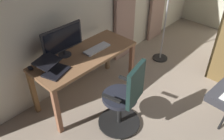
{
  "coord_description": "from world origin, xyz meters",
  "views": [
    {
      "loc": [
        2.58,
        -0.07,
        2.47
      ],
      "look_at": [
        0.95,
        -1.61,
        0.82
      ],
      "focal_mm": 37.71,
      "sensor_mm": 36.0,
      "label": 1
    }
  ],
  "objects_px": {
    "desk": "(85,60)",
    "laptop": "(53,68)",
    "computer_monitor": "(63,40)",
    "computer_mouse": "(30,68)",
    "computer_keyboard": "(97,49)",
    "office_chair": "(124,101)"
  },
  "relations": [
    {
      "from": "desk",
      "to": "laptop",
      "type": "xyz_separation_m",
      "value": [
        0.52,
        0.01,
        0.15
      ]
    },
    {
      "from": "computer_monitor",
      "to": "computer_keyboard",
      "type": "height_order",
      "value": "computer_monitor"
    },
    {
      "from": "desk",
      "to": "computer_keyboard",
      "type": "xyz_separation_m",
      "value": [
        -0.21,
        0.03,
        0.11
      ]
    },
    {
      "from": "computer_keyboard",
      "to": "computer_mouse",
      "type": "height_order",
      "value": "computer_mouse"
    },
    {
      "from": "desk",
      "to": "computer_monitor",
      "type": "distance_m",
      "value": 0.43
    },
    {
      "from": "office_chair",
      "to": "computer_monitor",
      "type": "bearing_deg",
      "value": 83.15
    },
    {
      "from": "office_chair",
      "to": "computer_keyboard",
      "type": "xyz_separation_m",
      "value": [
        -0.3,
        -0.78,
        0.29
      ]
    },
    {
      "from": "computer_mouse",
      "to": "desk",
      "type": "bearing_deg",
      "value": 161.16
    },
    {
      "from": "desk",
      "to": "computer_monitor",
      "type": "bearing_deg",
      "value": -44.85
    },
    {
      "from": "office_chair",
      "to": "laptop",
      "type": "xyz_separation_m",
      "value": [
        0.43,
        -0.79,
        0.33
      ]
    },
    {
      "from": "office_chair",
      "to": "computer_keyboard",
      "type": "relative_size",
      "value": 2.46
    },
    {
      "from": "computer_monitor",
      "to": "computer_mouse",
      "type": "height_order",
      "value": "computer_monitor"
    },
    {
      "from": "computer_monitor",
      "to": "computer_mouse",
      "type": "xyz_separation_m",
      "value": [
        0.5,
        -0.05,
        -0.21
      ]
    },
    {
      "from": "computer_keyboard",
      "to": "laptop",
      "type": "distance_m",
      "value": 0.73
    },
    {
      "from": "computer_monitor",
      "to": "computer_mouse",
      "type": "distance_m",
      "value": 0.55
    },
    {
      "from": "computer_monitor",
      "to": "laptop",
      "type": "relative_size",
      "value": 1.46
    },
    {
      "from": "laptop",
      "to": "computer_mouse",
      "type": "relative_size",
      "value": 4.21
    },
    {
      "from": "desk",
      "to": "office_chair",
      "type": "bearing_deg",
      "value": 83.82
    },
    {
      "from": "office_chair",
      "to": "computer_monitor",
      "type": "relative_size",
      "value": 1.65
    },
    {
      "from": "computer_monitor",
      "to": "computer_mouse",
      "type": "bearing_deg",
      "value": -5.24
    },
    {
      "from": "computer_keyboard",
      "to": "laptop",
      "type": "relative_size",
      "value": 0.98
    },
    {
      "from": "computer_mouse",
      "to": "computer_keyboard",
      "type": "bearing_deg",
      "value": 163.56
    }
  ]
}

